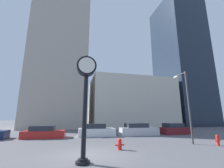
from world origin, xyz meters
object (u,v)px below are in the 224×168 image
car_maroon (174,129)px  fire_hydrant_near (218,140)px  street_clock (86,87)px  car_silver (138,130)px  car_white (96,131)px  car_red (44,133)px  street_lamp_right (184,94)px  fire_hydrant_far (120,144)px

car_maroon → fire_hydrant_near: 7.78m
car_maroon → fire_hydrant_near: size_ratio=5.08×
street_clock → car_silver: street_clock is taller
car_white → car_silver: size_ratio=0.90×
street_clock → car_silver: size_ratio=1.16×
car_red → car_maroon: car_maroon is taller
street_clock → car_white: bearing=78.4°
car_white → street_lamp_right: street_lamp_right is taller
street_lamp_right → street_clock: bearing=-158.4°
fire_hydrant_near → street_lamp_right: size_ratio=0.13×
car_silver → street_lamp_right: (1.72, -6.09, 3.36)m
car_silver → street_lamp_right: 7.17m
car_red → car_silver: (10.13, -0.10, 0.07)m
car_white → fire_hydrant_near: car_white is taller
car_red → fire_hydrant_far: car_red is taller
car_white → street_lamp_right: (6.52, -6.40, 3.37)m
street_clock → car_red: street_clock is taller
street_clock → car_maroon: 15.36m
car_white → car_maroon: (9.70, -0.26, -0.02)m
street_lamp_right → car_white: bearing=135.5°
fire_hydrant_near → fire_hydrant_far: size_ratio=1.09×
street_lamp_right → car_maroon: bearing=62.6°
car_maroon → fire_hydrant_far: (-9.26, -7.13, -0.20)m
car_silver → street_lamp_right: street_lamp_right is taller
fire_hydrant_near → fire_hydrant_far: fire_hydrant_near is taller
street_clock → fire_hydrant_near: bearing=11.4°
car_white → fire_hydrant_far: bearing=-85.5°
car_maroon → car_red: bearing=176.4°
car_red → car_maroon: (15.03, -0.05, 0.05)m
car_silver → fire_hydrant_far: car_silver is taller
fire_hydrant_far → car_maroon: bearing=37.6°
car_red → car_white: size_ratio=1.02×
car_silver → street_clock: bearing=-125.1°
car_silver → fire_hydrant_far: (-4.36, -7.09, -0.22)m
street_clock → car_white: (2.00, 9.78, -2.90)m
street_lamp_right → car_red: bearing=152.4°
car_red → fire_hydrant_far: bearing=-48.7°
street_clock → car_silver: bearing=54.3°
car_maroon → street_lamp_right: 7.70m
car_silver → car_maroon: car_silver is taller
car_white → fire_hydrant_near: bearing=-43.9°
car_white → fire_hydrant_near: size_ratio=5.18×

